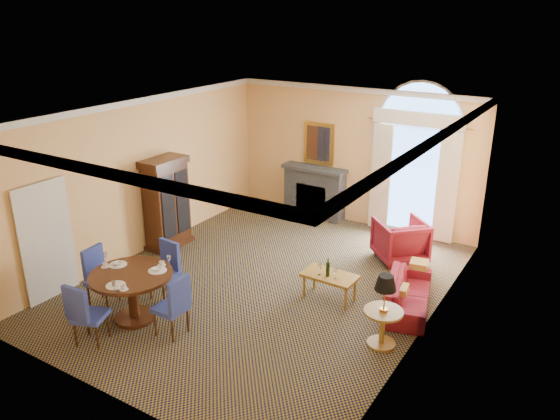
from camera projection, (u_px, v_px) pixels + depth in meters
The scene contains 12 objects.
ground at pixel (266, 283), 10.25m from camera, with size 7.50×7.50×0.00m, color #101033.
room_envelope at pixel (284, 145), 9.92m from camera, with size 6.04×7.52×3.45m.
armoire at pixel (167, 205), 11.53m from camera, with size 0.56×0.99×1.95m.
dining_table at pixel (132, 286), 8.84m from camera, with size 1.34×1.34×1.04m.
dining_chair_north at pixel (167, 266), 9.61m from camera, with size 0.50×0.51×1.02m.
dining_chair_south at pixel (84, 311), 8.17m from camera, with size 0.59×0.59×1.02m.
dining_chair_east at pixel (175, 303), 8.41m from camera, with size 0.47×0.46×1.02m.
dining_chair_west at pixel (98, 272), 9.37m from camera, with size 0.55×0.55×1.02m.
sofa at pixel (408, 293), 9.34m from camera, with size 1.78×0.70×0.52m, color maroon.
armchair at pixel (400, 240), 11.04m from camera, with size 0.92×0.95×0.87m, color maroon.
coffee_table at pixel (329, 277), 9.52m from camera, with size 0.97×0.55×0.82m.
side_table at pixel (384, 303), 8.12m from camera, with size 0.60×0.60×1.16m.
Camera 1 is at (5.03, -7.62, 4.87)m, focal length 35.00 mm.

